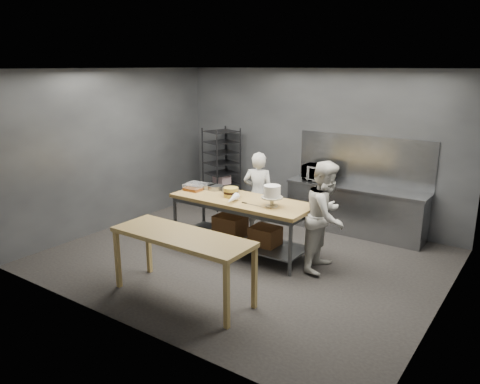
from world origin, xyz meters
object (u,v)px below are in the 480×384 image
object	(u,v)px
near_counter	(182,241)
chef_right	(326,216)
speed_rack	(222,169)
chef_behind	(258,194)
microwave	(318,173)
work_table	(243,219)
frosted_cake_stand	(272,193)
layer_cake	(231,192)

from	to	relation	value
near_counter	chef_right	xyz separation A→B (m)	(1.16, 1.94, 0.03)
speed_rack	near_counter	bearing A→B (deg)	-60.12
chef_behind	microwave	distance (m)	1.32
speed_rack	chef_behind	size ratio (longest dim) A/B	1.12
chef_behind	microwave	world-z (taller)	chef_behind
work_table	chef_right	world-z (taller)	chef_right
work_table	near_counter	world-z (taller)	work_table
work_table	speed_rack	size ratio (longest dim) A/B	1.37
work_table	chef_right	xyz separation A→B (m)	(1.42, 0.14, 0.27)
chef_right	frosted_cake_stand	bearing A→B (deg)	102.30
speed_rack	frosted_cake_stand	distance (m)	3.16
chef_right	layer_cake	xyz separation A→B (m)	(-1.66, -0.16, 0.15)
near_counter	chef_behind	xyz separation A→B (m)	(-0.47, 2.61, -0.03)
frosted_cake_stand	chef_behind	bearing A→B (deg)	132.31
chef_right	microwave	xyz separation A→B (m)	(-1.01, 1.80, 0.20)
chef_right	frosted_cake_stand	world-z (taller)	chef_right
chef_behind	layer_cake	bearing A→B (deg)	71.40
work_table	chef_right	size ratio (longest dim) A/B	1.42
work_table	near_counter	distance (m)	1.83
microwave	near_counter	bearing A→B (deg)	-92.42
work_table	speed_rack	distance (m)	2.64
speed_rack	layer_cake	distance (m)	2.47
chef_right	chef_behind	bearing A→B (deg)	63.22
near_counter	chef_behind	bearing A→B (deg)	100.27
frosted_cake_stand	work_table	bearing A→B (deg)	170.64
chef_behind	chef_right	world-z (taller)	chef_right
chef_behind	work_table	bearing A→B (deg)	87.82
speed_rack	work_table	bearing A→B (deg)	-45.26
work_table	chef_right	bearing A→B (deg)	5.78
frosted_cake_stand	layer_cake	xyz separation A→B (m)	(-0.85, 0.09, -0.14)
speed_rack	chef_right	size ratio (longest dim) A/B	1.03
speed_rack	microwave	world-z (taller)	speed_rack
microwave	layer_cake	distance (m)	2.06
chef_behind	chef_right	size ratio (longest dim) A/B	0.92
chef_right	frosted_cake_stand	xyz separation A→B (m)	(-0.81, -0.25, 0.29)
work_table	microwave	bearing A→B (deg)	77.88
speed_rack	chef_behind	xyz separation A→B (m)	(1.63, -1.05, -0.08)
near_counter	layer_cake	xyz separation A→B (m)	(-0.50, 1.79, 0.19)
work_table	chef_behind	world-z (taller)	chef_behind
speed_rack	frosted_cake_stand	world-z (taller)	speed_rack
near_counter	frosted_cake_stand	size ratio (longest dim) A/B	5.88
microwave	frosted_cake_stand	world-z (taller)	frosted_cake_stand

